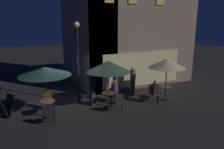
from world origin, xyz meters
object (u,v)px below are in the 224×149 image
(menu_sandwich_board, at_px, (5,106))
(cafe_chair_4, at_px, (48,99))
(street_lamp_near_corner, at_px, (77,50))
(cafe_chair_2, at_px, (115,91))
(cafe_table_2, at_px, (48,106))
(patron_standing_3, at_px, (133,80))
(patio_umbrella_1, at_px, (108,66))
(cafe_table_0, at_px, (165,91))
(cafe_chair_0, at_px, (153,92))
(cafe_table_1, at_px, (109,97))
(cafe_chair_3, at_px, (50,113))
(patron_seated_1, at_px, (114,90))
(patron_seated_0, at_px, (155,90))
(patron_standing_2, at_px, (116,81))
(patron_standing_4, at_px, (92,88))
(patio_umbrella_0, at_px, (167,64))
(patio_umbrella_2, at_px, (45,72))
(cafe_chair_1, at_px, (118,102))

(menu_sandwich_board, bearing_deg, cafe_chair_4, -29.80)
(street_lamp_near_corner, bearing_deg, cafe_chair_2, -15.91)
(cafe_table_2, relative_size, patron_standing_3, 0.48)
(patio_umbrella_1, bearing_deg, cafe_table_0, -8.69)
(cafe_chair_0, xyz_separation_m, cafe_chair_2, (-1.64, 1.08, -0.01))
(cafe_table_1, xyz_separation_m, patron_standing_3, (2.12, 1.21, 0.31))
(cafe_chair_0, bearing_deg, patron_standing_3, 87.98)
(menu_sandwich_board, height_order, cafe_chair_3, menu_sandwich_board)
(menu_sandwich_board, distance_m, cafe_table_1, 4.68)
(menu_sandwich_board, xyz_separation_m, cafe_table_2, (1.68, -0.84, 0.03))
(cafe_chair_3, relative_size, patron_seated_1, 0.74)
(street_lamp_near_corner, bearing_deg, cafe_chair_4, -174.26)
(cafe_chair_2, distance_m, patron_seated_0, 2.08)
(cafe_chair_2, xyz_separation_m, cafe_chair_4, (-3.40, 0.36, -0.02))
(patron_seated_1, xyz_separation_m, patron_standing_2, (0.52, 0.86, 0.20))
(cafe_table_2, xyz_separation_m, patron_standing_2, (3.95, 1.23, 0.36))
(patio_umbrella_1, bearing_deg, patron_standing_2, 50.95)
(cafe_chair_3, distance_m, patron_standing_3, 5.49)
(patron_standing_4, bearing_deg, cafe_chair_3, -54.35)
(patron_standing_4, bearing_deg, patron_standing_2, 121.52)
(patio_umbrella_1, distance_m, patron_seated_1, 1.50)
(menu_sandwich_board, relative_size, cafe_table_1, 1.35)
(menu_sandwich_board, height_order, cafe_table_1, menu_sandwich_board)
(cafe_table_0, distance_m, patron_standing_2, 2.76)
(cafe_table_0, distance_m, patio_umbrella_1, 3.52)
(cafe_table_2, height_order, patio_umbrella_0, patio_umbrella_0)
(patron_seated_0, bearing_deg, cafe_chair_4, 158.25)
(patron_standing_2, height_order, patron_standing_3, patron_standing_2)
(cafe_chair_4, bearing_deg, menu_sandwich_board, -80.67)
(cafe_chair_4, bearing_deg, patron_standing_3, 104.01)
(cafe_chair_3, bearing_deg, street_lamp_near_corner, -40.65)
(patio_umbrella_2, distance_m, cafe_chair_4, 1.74)
(cafe_table_0, distance_m, cafe_chair_2, 2.69)
(patio_umbrella_2, relative_size, patron_standing_2, 1.30)
(cafe_chair_3, xyz_separation_m, cafe_chair_4, (0.20, 1.64, 0.01))
(patron_seated_0, height_order, patron_standing_3, patron_standing_3)
(street_lamp_near_corner, relative_size, cafe_table_2, 5.36)
(patron_standing_2, bearing_deg, menu_sandwich_board, -107.37)
(cafe_chair_0, bearing_deg, patron_seated_1, 144.22)
(cafe_table_1, relative_size, cafe_chair_3, 0.81)
(street_lamp_near_corner, xyz_separation_m, cafe_table_2, (-1.73, -0.98, -2.23))
(patron_seated_1, distance_m, patron_standing_3, 1.81)
(cafe_chair_1, height_order, patron_standing_4, patron_standing_4)
(patio_umbrella_2, relative_size, cafe_chair_0, 2.36)
(street_lamp_near_corner, distance_m, cafe_table_0, 5.10)
(cafe_chair_0, distance_m, cafe_chair_1, 2.22)
(cafe_chair_3, bearing_deg, menu_sandwich_board, 48.47)
(patio_umbrella_0, relative_size, cafe_chair_4, 2.43)
(patron_standing_3, bearing_deg, cafe_table_0, 35.45)
(patron_standing_2, bearing_deg, cafe_chair_0, 12.41)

